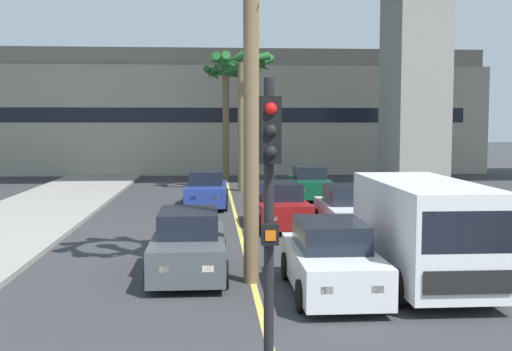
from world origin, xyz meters
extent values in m
cube|color=#DBCC4C|center=(0.00, 24.00, 0.00)|extent=(0.14, 56.00, 0.01)
cube|color=gray|center=(10.37, 35.54, 6.76)|extent=(2.80, 4.40, 13.52)
cube|color=#BCB29E|center=(0.00, 47.98, 3.75)|extent=(37.03, 8.00, 7.50)
cube|color=gray|center=(0.00, 47.98, 8.10)|extent=(36.29, 7.20, 1.20)
cube|color=black|center=(0.00, 43.96, 4.13)|extent=(33.33, 0.04, 1.00)
cube|color=#4C5156|center=(-1.50, 15.77, 0.58)|extent=(1.70, 4.10, 0.80)
cube|color=black|center=(-1.50, 15.92, 1.26)|extent=(1.40, 2.05, 0.60)
cube|color=#F2EDCC|center=(-1.03, 13.76, 0.63)|extent=(0.24, 0.08, 0.14)
cube|color=#F2EDCC|center=(-1.96, 13.76, 0.63)|extent=(0.24, 0.08, 0.14)
cylinder|color=black|center=(-0.69, 14.50, 0.32)|extent=(0.22, 0.64, 0.64)
cylinder|color=black|center=(-2.30, 14.50, 0.32)|extent=(0.22, 0.64, 0.64)
cylinder|color=black|center=(-0.69, 17.04, 0.32)|extent=(0.22, 0.64, 0.64)
cylinder|color=black|center=(-2.31, 17.04, 0.32)|extent=(0.22, 0.64, 0.64)
cube|color=navy|center=(-1.15, 28.00, 0.58)|extent=(1.84, 4.15, 0.80)
cube|color=black|center=(-1.15, 28.15, 1.26)|extent=(1.46, 2.10, 0.60)
cube|color=#F2EDCC|center=(-0.75, 25.98, 0.63)|extent=(0.24, 0.09, 0.14)
cube|color=#F2EDCC|center=(-1.69, 26.01, 0.63)|extent=(0.24, 0.09, 0.14)
cylinder|color=black|center=(-0.39, 26.70, 0.32)|extent=(0.24, 0.65, 0.64)
cylinder|color=black|center=(-2.00, 26.76, 0.32)|extent=(0.24, 0.65, 0.64)
cylinder|color=black|center=(-0.30, 29.24, 0.32)|extent=(0.24, 0.65, 0.64)
cylinder|color=black|center=(-1.92, 29.30, 0.32)|extent=(0.24, 0.65, 0.64)
cube|color=white|center=(1.62, 13.91, 0.58)|extent=(1.70, 4.10, 0.80)
cube|color=black|center=(1.62, 14.06, 1.26)|extent=(1.40, 2.05, 0.60)
cube|color=#F2EDCC|center=(2.09, 11.90, 0.63)|extent=(0.24, 0.08, 0.14)
cube|color=#F2EDCC|center=(1.15, 11.91, 0.63)|extent=(0.24, 0.08, 0.14)
cylinder|color=black|center=(2.43, 12.64, 0.32)|extent=(0.22, 0.64, 0.64)
cylinder|color=black|center=(0.81, 12.64, 0.32)|extent=(0.22, 0.64, 0.64)
cylinder|color=black|center=(2.43, 15.18, 0.32)|extent=(0.22, 0.64, 0.64)
cylinder|color=black|center=(0.81, 15.19, 0.32)|extent=(0.22, 0.64, 0.64)
cube|color=maroon|center=(1.45, 22.58, 0.58)|extent=(1.82, 4.15, 0.80)
cube|color=black|center=(1.44, 22.73, 1.26)|extent=(1.45, 2.09, 0.60)
cube|color=#F2EDCC|center=(1.97, 20.58, 0.63)|extent=(0.24, 0.09, 0.14)
cube|color=#F2EDCC|center=(1.04, 20.56, 0.63)|extent=(0.24, 0.09, 0.14)
cylinder|color=black|center=(2.29, 21.33, 0.32)|extent=(0.24, 0.65, 0.64)
cylinder|color=black|center=(0.68, 21.28, 0.32)|extent=(0.24, 0.65, 0.64)
cylinder|color=black|center=(2.22, 23.87, 0.32)|extent=(0.24, 0.65, 0.64)
cylinder|color=black|center=(0.60, 23.83, 0.32)|extent=(0.24, 0.65, 0.64)
cube|color=white|center=(3.60, 21.27, 0.58)|extent=(1.74, 4.12, 0.80)
cube|color=black|center=(3.61, 21.42, 1.26)|extent=(1.41, 2.06, 0.60)
cube|color=#F2EDCC|center=(4.05, 19.26, 0.63)|extent=(0.24, 0.08, 0.14)
cube|color=#F2EDCC|center=(3.12, 19.27, 0.63)|extent=(0.24, 0.08, 0.14)
cylinder|color=black|center=(4.40, 19.99, 0.32)|extent=(0.23, 0.64, 0.64)
cylinder|color=black|center=(2.78, 20.01, 0.32)|extent=(0.23, 0.64, 0.64)
cylinder|color=black|center=(4.42, 22.53, 0.32)|extent=(0.23, 0.64, 0.64)
cylinder|color=black|center=(2.81, 22.55, 0.32)|extent=(0.23, 0.64, 0.64)
cube|color=#0C4728|center=(3.74, 30.55, 0.58)|extent=(1.82, 4.15, 0.80)
cube|color=black|center=(3.75, 30.70, 1.26)|extent=(1.46, 2.09, 0.60)
cube|color=#F2EDCC|center=(4.15, 28.52, 0.63)|extent=(0.24, 0.09, 0.14)
cube|color=#F2EDCC|center=(3.22, 28.55, 0.63)|extent=(0.24, 0.09, 0.14)
cylinder|color=black|center=(4.51, 29.25, 0.32)|extent=(0.24, 0.65, 0.64)
cylinder|color=black|center=(2.90, 29.30, 0.32)|extent=(0.24, 0.65, 0.64)
cylinder|color=black|center=(4.59, 31.79, 0.32)|extent=(0.24, 0.65, 0.64)
cylinder|color=black|center=(2.98, 31.84, 0.32)|extent=(0.24, 0.65, 0.64)
cube|color=white|center=(3.80, 14.49, 1.31)|extent=(2.02, 5.21, 2.10)
cube|color=black|center=(3.79, 11.93, 1.66)|extent=(1.80, 0.09, 0.80)
cube|color=black|center=(3.79, 11.87, 0.73)|extent=(1.70, 0.07, 0.44)
cylinder|color=black|center=(4.74, 12.92, 0.38)|extent=(0.26, 0.76, 0.76)
cylinder|color=black|center=(2.84, 12.93, 0.38)|extent=(0.26, 0.76, 0.76)
cylinder|color=black|center=(4.75, 16.04, 0.38)|extent=(0.26, 0.76, 0.76)
cylinder|color=black|center=(2.85, 16.05, 0.38)|extent=(0.26, 0.76, 0.76)
cylinder|color=black|center=(-0.28, 8.01, 2.10)|extent=(0.12, 0.12, 4.20)
cube|color=black|center=(-0.28, 7.87, 3.60)|extent=(0.24, 0.20, 0.76)
sphere|color=red|center=(-0.28, 7.77, 3.84)|extent=(0.14, 0.14, 0.14)
sphere|color=black|center=(-0.28, 7.77, 3.60)|extent=(0.14, 0.14, 0.14)
sphere|color=black|center=(-0.28, 7.77, 3.36)|extent=(0.14, 0.14, 0.14)
cube|color=black|center=(-0.28, 7.89, 2.40)|extent=(0.20, 0.16, 0.24)
cube|color=orange|center=(-0.28, 7.81, 2.40)|extent=(0.12, 0.03, 0.12)
cylinder|color=brown|center=(0.00, 40.81, 3.42)|extent=(0.42, 0.42, 6.84)
sphere|color=#236028|center=(0.00, 40.81, 6.99)|extent=(0.60, 0.60, 0.60)
cone|color=#236028|center=(0.91, 40.90, 6.65)|extent=(0.61, 1.90, 1.04)
cone|color=#236028|center=(0.58, 41.52, 6.67)|extent=(1.72, 1.52, 1.01)
cone|color=#236028|center=(-0.09, 41.72, 6.75)|extent=(1.91, 0.62, 0.88)
cone|color=#236028|center=(-0.78, 41.29, 6.66)|extent=(1.34, 1.82, 1.03)
cone|color=#236028|center=(-0.85, 40.49, 6.71)|extent=(1.08, 1.91, 0.95)
cone|color=#236028|center=(-0.18, 39.92, 6.65)|extent=(1.91, 0.80, 1.04)
cone|color=#236028|center=(0.49, 40.04, 6.72)|extent=(1.82, 1.38, 0.94)
cylinder|color=brown|center=(-0.04, 14.98, 4.10)|extent=(0.35, 0.35, 8.19)
cylinder|color=brown|center=(0.70, 34.14, 3.44)|extent=(0.45, 0.45, 6.89)
sphere|color=#236028|center=(0.70, 34.14, 7.04)|extent=(0.60, 0.60, 0.60)
cone|color=#236028|center=(1.82, 34.16, 6.74)|extent=(0.50, 2.30, 1.00)
cone|color=#236028|center=(1.60, 34.81, 6.68)|extent=(1.71, 2.10, 1.10)
cone|color=#236028|center=(0.88, 35.25, 6.71)|extent=(2.33, 0.80, 1.06)
cone|color=#236028|center=(0.07, 35.08, 6.77)|extent=(2.16, 1.64, 0.96)
cone|color=#236028|center=(-0.41, 34.37, 6.74)|extent=(0.91, 2.34, 1.00)
cone|color=#236028|center=(-0.40, 33.88, 6.71)|extent=(0.96, 2.33, 1.05)
cone|color=#236028|center=(0.02, 33.23, 6.75)|extent=(2.10, 1.73, 0.98)
cone|color=#236028|center=(0.95, 33.04, 6.83)|extent=(2.34, 0.95, 0.84)
cone|color=#236028|center=(1.63, 33.51, 6.68)|extent=(1.64, 2.14, 1.11)
camera|label=1|loc=(-0.95, 0.71, 3.70)|focal=44.40mm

